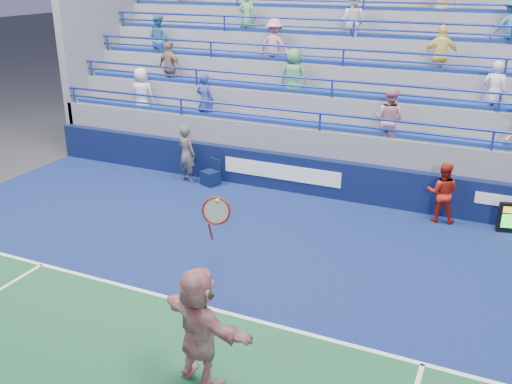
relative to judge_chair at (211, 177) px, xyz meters
The scene contains 7 objects.
ground 6.73m from the judge_chair, 62.40° to the right, with size 120.00×120.00×0.00m, color #333538.
sponsor_wall 3.18m from the judge_chair, ahead, with size 18.00×0.32×1.10m.
bleacher_stand 5.47m from the judge_chair, 54.16° to the left, with size 18.00×5.61×6.13m.
judge_chair is the anchor object (origin of this frame).
tennis_player 8.81m from the judge_chair, 62.35° to the right, with size 1.94×1.14×3.19m.
line_judge 1.03m from the judge_chair, behind, with size 0.64×0.42×1.75m, color #16183C.
ball_girl 6.66m from the judge_chair, ahead, with size 0.77×0.60×1.58m, color #A31D12.
Camera 1 is at (4.78, -8.14, 6.08)m, focal length 40.00 mm.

